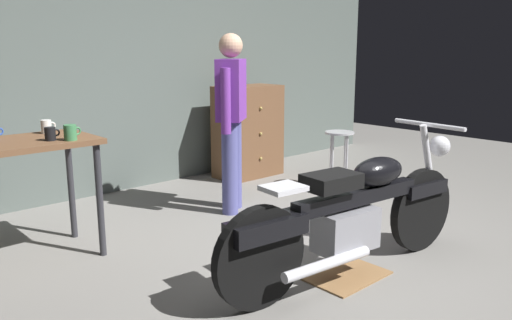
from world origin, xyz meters
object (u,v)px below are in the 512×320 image
at_px(shop_stool, 339,144).
at_px(wooden_dresser, 248,131).
at_px(mug_green_speckled, 71,132).
at_px(person_standing, 231,115).
at_px(motorcycle, 354,212).
at_px(mug_black_matte, 50,134).
at_px(mug_white_ceramic, 47,127).

xyz_separation_m(shop_stool, wooden_dresser, (-0.36, 1.11, 0.05)).
relative_size(wooden_dresser, mug_green_speckled, 8.85).
height_order(person_standing, shop_stool, person_standing).
distance_m(motorcycle, shop_stool, 2.25).
bearing_deg(shop_stool, motorcycle, -138.94).
bearing_deg(person_standing, shop_stool, 133.86).
height_order(wooden_dresser, mug_black_matte, wooden_dresser).
bearing_deg(motorcycle, shop_stool, 47.06).
xyz_separation_m(mug_black_matte, mug_white_ceramic, (0.10, 0.33, 0.00)).
xyz_separation_m(motorcycle, mug_white_ceramic, (-1.30, 1.92, 0.50)).
height_order(shop_stool, mug_green_speckled, mug_green_speckled).
distance_m(motorcycle, wooden_dresser, 2.92).
relative_size(shop_stool, mug_black_matte, 5.94).
xyz_separation_m(motorcycle, wooden_dresser, (1.34, 2.59, 0.10)).
distance_m(motorcycle, person_standing, 1.75).
xyz_separation_m(person_standing, mug_black_matte, (-1.70, -0.06, 0.02)).
relative_size(motorcycle, wooden_dresser, 1.99).
distance_m(person_standing, mug_green_speckled, 1.60).
height_order(person_standing, wooden_dresser, person_standing).
height_order(wooden_dresser, mug_green_speckled, wooden_dresser).
relative_size(person_standing, mug_green_speckled, 13.44).
relative_size(mug_green_speckled, mug_black_matte, 1.15).
height_order(person_standing, mug_black_matte, person_standing).
distance_m(shop_stool, mug_black_matte, 3.13).
relative_size(wooden_dresser, mug_black_matte, 10.21).
distance_m(wooden_dresser, mug_black_matte, 2.93).
bearing_deg(mug_black_matte, shop_stool, -2.19).
bearing_deg(person_standing, mug_black_matte, -36.56).
bearing_deg(person_standing, mug_white_ceramic, -48.01).
bearing_deg(wooden_dresser, mug_white_ceramic, -165.79).
bearing_deg(mug_green_speckled, mug_black_matte, 142.32).
height_order(person_standing, mug_green_speckled, person_standing).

